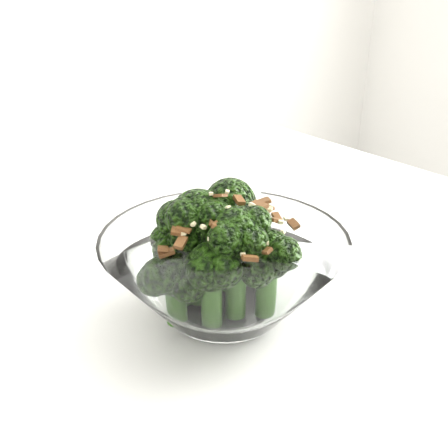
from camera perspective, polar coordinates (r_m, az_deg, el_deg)
name	(u,v)px	position (r m, az deg, el deg)	size (l,w,h in m)	color
table	(70,327)	(0.59, -17.20, -11.19)	(1.34, 1.03, 0.75)	white
broccoli_dish	(223,266)	(0.44, -0.15, -4.83)	(0.21, 0.21, 0.12)	white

